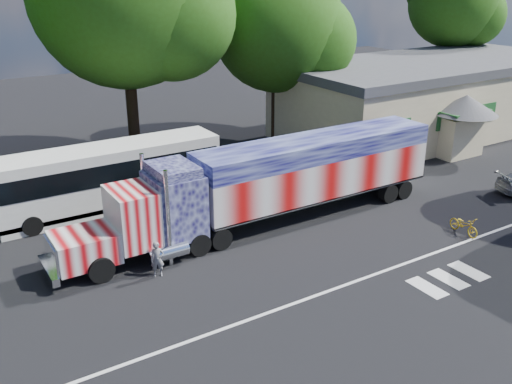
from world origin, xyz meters
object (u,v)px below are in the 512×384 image
tree_far_ne (455,3)px  bicycle (464,225)px  coach_bus (111,177)px  tree_ne_a (280,26)px  woman (157,259)px  semi_truck (275,181)px

tree_far_ne → bicycle: bearing=-137.2°
coach_bus → tree_ne_a: (14.15, 5.95, 6.03)m
woman → bicycle: 13.89m
coach_bus → tree_far_ne: 34.23m
semi_truck → bicycle: (6.62, -5.63, -1.69)m
bicycle → tree_far_ne: (20.21, 18.68, 8.13)m
semi_truck → coach_bus: (-5.92, 5.84, -0.44)m
coach_bus → bicycle: 17.04m
woman → tree_ne_a: size_ratio=0.12×
coach_bus → tree_ne_a: 16.49m
semi_truck → tree_ne_a: bearing=55.1°
woman → tree_ne_a: tree_ne_a is taller
bicycle → semi_truck: bearing=143.7°
coach_bus → woman: bearing=-96.0°
semi_truck → tree_ne_a: size_ratio=1.59×
semi_truck → tree_ne_a: tree_ne_a is taller
semi_truck → tree_far_ne: 30.52m
woman → bicycle: size_ratio=0.89×
woman → tree_far_ne: size_ratio=0.12×
bicycle → tree_ne_a: size_ratio=0.13×
tree_ne_a → tree_far_ne: size_ratio=0.99×
woman → tree_far_ne: (33.55, 14.82, 7.83)m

